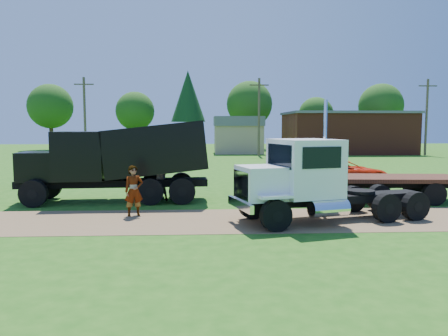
{
  "coord_description": "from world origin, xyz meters",
  "views": [
    {
      "loc": [
        -0.59,
        -15.83,
        3.47
      ],
      "look_at": [
        0.37,
        3.64,
        1.6
      ],
      "focal_mm": 35.0,
      "sensor_mm": 36.0,
      "label": 1
    }
  ],
  "objects_px": {
    "white_semi_tractor": "(307,180)",
    "black_dump_truck": "(122,157)",
    "flatbed_trailer": "(368,182)",
    "spectator_a": "(134,191)",
    "orange_pickup": "(343,173)"
  },
  "relations": [
    {
      "from": "orange_pickup",
      "to": "flatbed_trailer",
      "type": "height_order",
      "value": "flatbed_trailer"
    },
    {
      "from": "flatbed_trailer",
      "to": "spectator_a",
      "type": "relative_size",
      "value": 4.24
    },
    {
      "from": "white_semi_tractor",
      "to": "black_dump_truck",
      "type": "height_order",
      "value": "white_semi_tractor"
    },
    {
      "from": "spectator_a",
      "to": "flatbed_trailer",
      "type": "bearing_deg",
      "value": -4.24
    },
    {
      "from": "orange_pickup",
      "to": "spectator_a",
      "type": "height_order",
      "value": "spectator_a"
    },
    {
      "from": "flatbed_trailer",
      "to": "spectator_a",
      "type": "bearing_deg",
      "value": -160.23
    },
    {
      "from": "white_semi_tractor",
      "to": "spectator_a",
      "type": "height_order",
      "value": "white_semi_tractor"
    },
    {
      "from": "white_semi_tractor",
      "to": "flatbed_trailer",
      "type": "distance_m",
      "value": 5.76
    },
    {
      "from": "black_dump_truck",
      "to": "orange_pickup",
      "type": "distance_m",
      "value": 12.82
    },
    {
      "from": "orange_pickup",
      "to": "flatbed_trailer",
      "type": "relative_size",
      "value": 0.66
    },
    {
      "from": "orange_pickup",
      "to": "spectator_a",
      "type": "distance_m",
      "value": 13.49
    },
    {
      "from": "orange_pickup",
      "to": "spectator_a",
      "type": "xyz_separation_m",
      "value": [
        -10.81,
        -8.06,
        0.21
      ]
    },
    {
      "from": "white_semi_tractor",
      "to": "black_dump_truck",
      "type": "relative_size",
      "value": 0.87
    },
    {
      "from": "orange_pickup",
      "to": "spectator_a",
      "type": "bearing_deg",
      "value": 120.66
    },
    {
      "from": "black_dump_truck",
      "to": "flatbed_trailer",
      "type": "height_order",
      "value": "black_dump_truck"
    }
  ]
}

